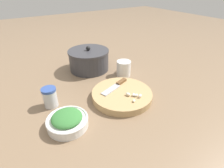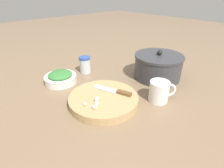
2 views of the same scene
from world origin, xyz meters
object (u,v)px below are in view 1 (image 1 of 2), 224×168
chef_knife (116,86)px  stock_pot (89,60)px  garlic_cloves (134,96)px  coffee_mug (124,68)px  herb_bowl (67,121)px  spice_jar (50,97)px  cutting_board (122,95)px

chef_knife → stock_pot: bearing=-19.4°
stock_pot → chef_knife: bearing=-90.5°
garlic_cloves → coffee_mug: coffee_mug is taller
herb_bowl → stock_pot: (0.31, 0.43, 0.04)m
herb_bowl → spice_jar: spice_jar is taller
cutting_board → garlic_cloves: bearing=-70.2°
cutting_board → coffee_mug: bearing=52.5°
spice_jar → herb_bowl: bearing=-83.9°
herb_bowl → chef_knife: bearing=18.8°
herb_bowl → spice_jar: size_ratio=1.76×
coffee_mug → stock_pot: (-0.14, 0.19, 0.02)m
herb_bowl → spice_jar: bearing=96.1°
cutting_board → spice_jar: (-0.32, 0.13, 0.03)m
coffee_mug → stock_pot: bearing=127.0°
garlic_cloves → stock_pot: size_ratio=0.30×
garlic_cloves → spice_jar: size_ratio=0.82×
herb_bowl → garlic_cloves: bearing=-3.6°
cutting_board → herb_bowl: (-0.30, -0.05, 0.01)m
chef_knife → coffee_mug: coffee_mug is taller
herb_bowl → stock_pot: size_ratio=0.65×
spice_jar → cutting_board: bearing=-21.6°
chef_knife → herb_bowl: size_ratio=1.09×
garlic_cloves → stock_pot: stock_pot is taller
cutting_board → garlic_cloves: (0.02, -0.07, 0.02)m
cutting_board → coffee_mug: 0.25m
garlic_cloves → cutting_board: bearing=109.8°
chef_knife → spice_jar: 0.33m
garlic_cloves → spice_jar: 0.39m
chef_knife → stock_pot: 0.33m
coffee_mug → garlic_cloves: bearing=-115.9°
coffee_mug → spice_jar: bearing=-171.6°
herb_bowl → spice_jar: (-0.02, 0.17, 0.02)m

